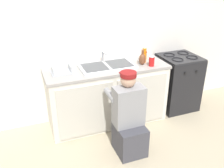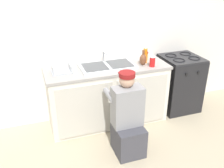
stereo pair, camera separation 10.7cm
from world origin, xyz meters
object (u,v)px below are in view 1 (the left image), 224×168
object	(u,v)px
plumber_person	(129,120)
dish_rack_tray	(61,71)
sink_double_basin	(107,66)
vase_decorative	(142,59)
stove_range	(177,82)
soda_cup_red	(152,61)
condiment_jar	(145,56)
soap_bottle_orange	(144,55)

from	to	relation	value
plumber_person	dish_rack_tray	distance (m)	1.14
sink_double_basin	vase_decorative	size ratio (longest dim) A/B	3.48
stove_range	plumber_person	bearing A→B (deg)	-148.63
soda_cup_red	condiment_jar	bearing A→B (deg)	82.27
sink_double_basin	condiment_jar	bearing A→B (deg)	8.70
condiment_jar	dish_rack_tray	bearing A→B (deg)	-176.25
stove_range	soda_cup_red	distance (m)	0.85
vase_decorative	condiment_jar	bearing A→B (deg)	53.53
vase_decorative	dish_rack_tray	distance (m)	1.19
plumber_person	condiment_jar	size ratio (longest dim) A/B	8.63
condiment_jar	vase_decorative	xyz separation A→B (m)	(-0.14, -0.19, 0.03)
sink_double_basin	vase_decorative	world-z (taller)	vase_decorative
plumber_person	dish_rack_tray	size ratio (longest dim) A/B	3.94
soap_bottle_orange	plumber_person	bearing A→B (deg)	-127.65
soap_bottle_orange	dish_rack_tray	distance (m)	1.26
condiment_jar	dish_rack_tray	size ratio (longest dim) A/B	0.46
vase_decorative	soap_bottle_orange	world-z (taller)	soap_bottle_orange
condiment_jar	soap_bottle_orange	size ratio (longest dim) A/B	0.51
dish_rack_tray	plumber_person	bearing A→B (deg)	-49.05
sink_double_basin	condiment_jar	xyz separation A→B (m)	(0.67, 0.10, 0.05)
stove_range	dish_rack_tray	world-z (taller)	dish_rack_tray
sink_double_basin	plumber_person	size ratio (longest dim) A/B	0.72
sink_double_basin	dish_rack_tray	xyz separation A→B (m)	(-0.66, 0.02, 0.01)
dish_rack_tray	condiment_jar	bearing A→B (deg)	3.75
plumber_person	soda_cup_red	xyz separation A→B (m)	(0.61, 0.57, 0.53)
vase_decorative	sink_double_basin	bearing A→B (deg)	170.05
stove_range	vase_decorative	bearing A→B (deg)	-173.13
sink_double_basin	plumber_person	distance (m)	0.90
sink_double_basin	soap_bottle_orange	distance (m)	0.60
sink_double_basin	stove_range	distance (m)	1.35
plumber_person	dish_rack_tray	world-z (taller)	plumber_person
plumber_person	soap_bottle_orange	distance (m)	1.11
condiment_jar	soap_bottle_orange	distance (m)	0.14
condiment_jar	dish_rack_tray	distance (m)	1.33
stove_range	condiment_jar	size ratio (longest dim) A/B	7.33
plumber_person	soda_cup_red	distance (m)	0.99
vase_decorative	soda_cup_red	bearing A→B (deg)	-43.33
sink_double_basin	condiment_jar	world-z (taller)	sink_double_basin
stove_range	plumber_person	distance (m)	1.46
plumber_person	condiment_jar	distance (m)	1.20
soap_bottle_orange	condiment_jar	bearing A→B (deg)	58.41
stove_range	condiment_jar	xyz separation A→B (m)	(-0.60, 0.10, 0.51)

